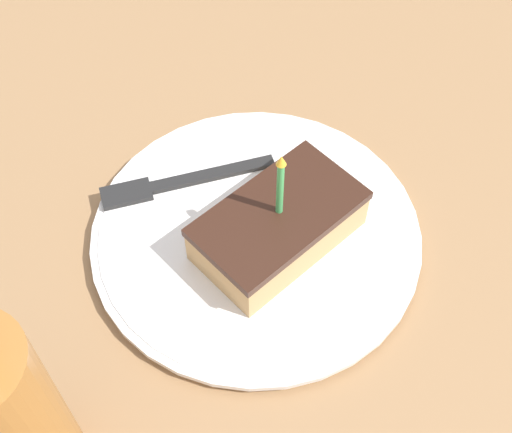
% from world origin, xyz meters
% --- Properties ---
extents(ground_plane, '(2.40, 2.40, 0.04)m').
position_xyz_m(ground_plane, '(0.00, 0.00, -0.02)').
color(ground_plane, '#9E754C').
rests_on(ground_plane, ground).
extents(plate, '(0.29, 0.29, 0.01)m').
position_xyz_m(plate, '(0.01, -0.02, 0.01)').
color(plate, white).
rests_on(plate, ground_plane).
extents(cake_slice, '(0.08, 0.14, 0.11)m').
position_xyz_m(cake_slice, '(-0.01, -0.03, 0.04)').
color(cake_slice, tan).
rests_on(cake_slice, plate).
extents(fork, '(0.09, 0.15, 0.00)m').
position_xyz_m(fork, '(0.10, 0.00, 0.02)').
color(fork, '#262626').
rests_on(fork, plate).
extents(bottle, '(0.07, 0.07, 0.23)m').
position_xyz_m(bottle, '(-0.02, 0.23, 0.09)').
color(bottle, '#B27233').
rests_on(bottle, ground_plane).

